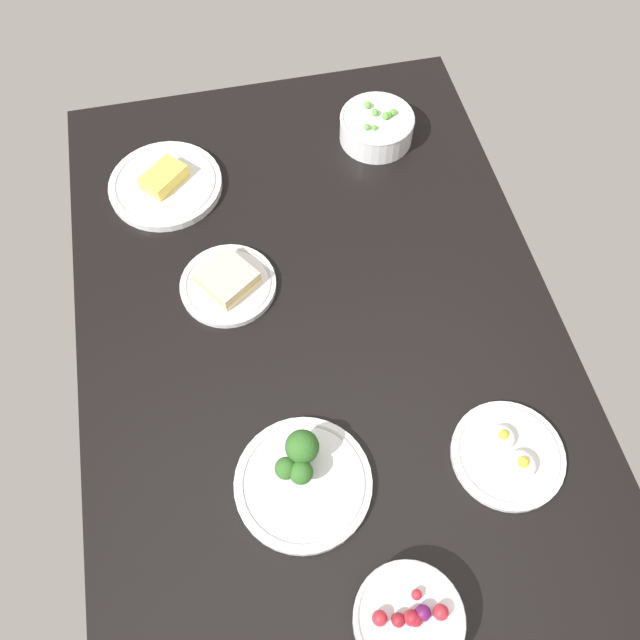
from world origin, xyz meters
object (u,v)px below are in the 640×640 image
object	(u,v)px
bowl_berries	(408,620)
plate_broccoli	(302,477)
plate_cheese	(165,184)
plate_eggs	(509,454)
plate_sandwich	(228,283)
bowl_peas	(377,127)

from	to	relation	value
bowl_berries	plate_broccoli	bearing A→B (deg)	-155.87
plate_cheese	bowl_berries	world-z (taller)	bowl_berries
plate_broccoli	bowl_berries	size ratio (longest dim) A/B	1.40
plate_eggs	bowl_berries	xyz separation A→B (cm)	(19.48, -22.05, 1.65)
plate_broccoli	plate_cheese	world-z (taller)	plate_broccoli
plate_sandwich	bowl_berries	distance (cm)	62.27
plate_sandwich	plate_eggs	world-z (taller)	same
plate_cheese	plate_eggs	bearing A→B (deg)	35.16
plate_broccoli	plate_cheese	distance (cm)	65.06
plate_cheese	plate_eggs	distance (cm)	81.33
plate_eggs	bowl_berries	size ratio (longest dim) A/B	1.17
plate_sandwich	bowl_berries	world-z (taller)	bowl_berries
plate_sandwich	plate_eggs	xyz separation A→B (cm)	(40.66, 38.16, -0.41)
plate_cheese	bowl_peas	size ratio (longest dim) A/B	1.46
plate_cheese	bowl_peas	distance (cm)	44.24
plate_eggs	bowl_berries	bearing A→B (deg)	-48.54
plate_sandwich	plate_eggs	size ratio (longest dim) A/B	0.97
plate_broccoli	bowl_peas	world-z (taller)	plate_broccoli
plate_cheese	bowl_peas	world-z (taller)	bowl_peas
bowl_peas	bowl_berries	xyz separation A→B (cm)	(90.32, -19.20, -0.40)
plate_eggs	plate_sandwich	bearing A→B (deg)	-136.82
plate_eggs	bowl_berries	distance (cm)	29.47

